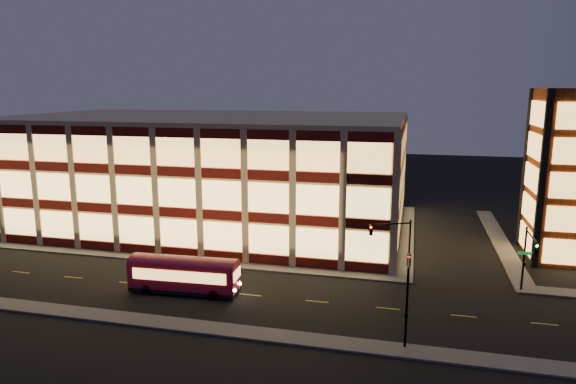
# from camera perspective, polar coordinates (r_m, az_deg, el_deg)

# --- Properties ---
(ground) EXTENTS (200.00, 200.00, 0.00)m
(ground) POSITION_cam_1_polar(r_m,az_deg,el_deg) (55.25, -12.25, -7.81)
(ground) COLOR black
(ground) RESTS_ON ground
(sidewalk_office_south) EXTENTS (54.00, 2.00, 0.15)m
(sidewalk_office_south) POSITION_cam_1_polar(r_m,az_deg,el_deg) (57.39, -14.53, -7.11)
(sidewalk_office_south) COLOR #514F4C
(sidewalk_office_south) RESTS_ON ground
(sidewalk_office_east) EXTENTS (2.00, 30.00, 0.15)m
(sidewalk_office_east) POSITION_cam_1_polar(r_m,az_deg,el_deg) (66.16, 12.95, -4.56)
(sidewalk_office_east) COLOR #514F4C
(sidewalk_office_east) RESTS_ON ground
(sidewalk_tower_west) EXTENTS (2.00, 30.00, 0.15)m
(sidewalk_tower_west) POSITION_cam_1_polar(r_m,az_deg,el_deg) (66.99, 22.43, -4.95)
(sidewalk_tower_west) COLOR #514F4C
(sidewalk_tower_west) RESTS_ON ground
(sidewalk_near) EXTENTS (100.00, 2.00, 0.15)m
(sidewalk_near) POSITION_cam_1_polar(r_m,az_deg,el_deg) (44.78, -19.70, -12.82)
(sidewalk_near) COLOR #514F4C
(sidewalk_near) RESTS_ON ground
(office_building) EXTENTS (50.45, 30.45, 14.50)m
(office_building) POSITION_cam_1_polar(r_m,az_deg,el_deg) (69.68, -8.59, 2.45)
(office_building) COLOR tan
(office_building) RESTS_ON ground
(stair_tower) EXTENTS (8.60, 8.60, 18.00)m
(stair_tower) POSITION_cam_1_polar(r_m,az_deg,el_deg) (61.58, 29.21, 1.59)
(stair_tower) COLOR #8C3814
(stair_tower) RESTS_ON ground
(traffic_signal_far) EXTENTS (3.79, 1.87, 6.00)m
(traffic_signal_far) POSITION_cam_1_polar(r_m,az_deg,el_deg) (48.95, 11.85, -5.26)
(traffic_signal_far) COLOR black
(traffic_signal_far) RESTS_ON ground
(traffic_signal_right) EXTENTS (1.20, 4.37, 6.00)m
(traffic_signal_right) POSITION_cam_1_polar(r_m,az_deg,el_deg) (49.15, 25.15, -6.07)
(traffic_signal_right) COLOR black
(traffic_signal_right) RESTS_ON ground
(traffic_signal_near) EXTENTS (0.32, 4.45, 6.00)m
(traffic_signal_near) POSITION_cam_1_polar(r_m,az_deg,el_deg) (38.25, 13.15, -10.09)
(traffic_signal_near) COLOR black
(traffic_signal_near) RESTS_ON ground
(trolley_bus) EXTENTS (9.89, 2.96, 3.31)m
(trolley_bus) POSITION_cam_1_polar(r_m,az_deg,el_deg) (47.21, -11.47, -8.78)
(trolley_bus) COLOR #9F0822
(trolley_bus) RESTS_ON ground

